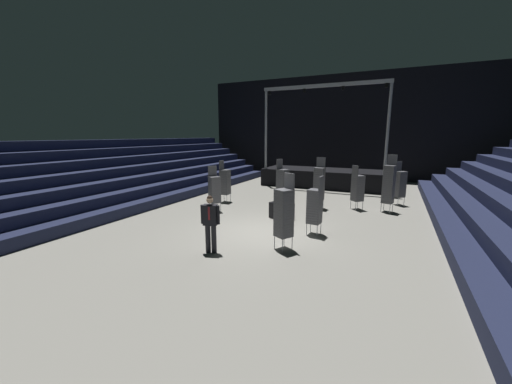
{
  "coord_description": "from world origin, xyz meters",
  "views": [
    {
      "loc": [
        4.21,
        -9.16,
        3.41
      ],
      "look_at": [
        -0.19,
        0.16,
        1.4
      ],
      "focal_mm": 20.6,
      "sensor_mm": 36.0,
      "label": 1
    }
  ],
  "objects_px": {
    "stage_riser": "(324,176)",
    "equipment_road_case": "(282,211)",
    "chair_stack_rear_right": "(400,184)",
    "chair_stack_front_left": "(214,189)",
    "chair_stack_mid_left": "(282,184)",
    "chair_stack_rear_left": "(315,206)",
    "chair_stack_rear_centre": "(225,181)",
    "chair_stack_front_right": "(284,212)",
    "man_with_tie": "(210,221)",
    "chair_stack_aisle_left": "(389,184)",
    "chair_stack_mid_centre": "(358,188)",
    "chair_stack_mid_right": "(319,183)"
  },
  "relations": [
    {
      "from": "man_with_tie",
      "to": "chair_stack_front_right",
      "type": "bearing_deg",
      "value": -163.58
    },
    {
      "from": "stage_riser",
      "to": "equipment_road_case",
      "type": "height_order",
      "value": "stage_riser"
    },
    {
      "from": "chair_stack_mid_left",
      "to": "chair_stack_rear_right",
      "type": "height_order",
      "value": "chair_stack_mid_left"
    },
    {
      "from": "stage_riser",
      "to": "chair_stack_aisle_left",
      "type": "bearing_deg",
      "value": -53.17
    },
    {
      "from": "stage_riser",
      "to": "chair_stack_mid_left",
      "type": "height_order",
      "value": "stage_riser"
    },
    {
      "from": "chair_stack_front_left",
      "to": "chair_stack_mid_left",
      "type": "bearing_deg",
      "value": 160.08
    },
    {
      "from": "chair_stack_rear_left",
      "to": "chair_stack_rear_centre",
      "type": "bearing_deg",
      "value": 66.55
    },
    {
      "from": "chair_stack_rear_right",
      "to": "equipment_road_case",
      "type": "distance_m",
      "value": 6.49
    },
    {
      "from": "chair_stack_rear_left",
      "to": "chair_stack_front_left",
      "type": "bearing_deg",
      "value": 81.94
    },
    {
      "from": "chair_stack_front_right",
      "to": "chair_stack_mid_centre",
      "type": "distance_m",
      "value": 6.19
    },
    {
      "from": "chair_stack_front_right",
      "to": "chair_stack_mid_centre",
      "type": "xyz_separation_m",
      "value": [
        1.41,
        6.03,
        -0.13
      ]
    },
    {
      "from": "chair_stack_aisle_left",
      "to": "chair_stack_mid_right",
      "type": "bearing_deg",
      "value": 28.79
    },
    {
      "from": "chair_stack_mid_left",
      "to": "equipment_road_case",
      "type": "height_order",
      "value": "chair_stack_mid_left"
    },
    {
      "from": "chair_stack_mid_left",
      "to": "equipment_road_case",
      "type": "relative_size",
      "value": 2.56
    },
    {
      "from": "chair_stack_rear_left",
      "to": "chair_stack_front_right",
      "type": "bearing_deg",
      "value": 169.47
    },
    {
      "from": "chair_stack_front_left",
      "to": "chair_stack_rear_right",
      "type": "relative_size",
      "value": 0.96
    },
    {
      "from": "stage_riser",
      "to": "chair_stack_mid_left",
      "type": "bearing_deg",
      "value": -93.69
    },
    {
      "from": "stage_riser",
      "to": "chair_stack_front_right",
      "type": "distance_m",
      "value": 11.66
    },
    {
      "from": "chair_stack_mid_right",
      "to": "equipment_road_case",
      "type": "distance_m",
      "value": 2.68
    },
    {
      "from": "chair_stack_front_left",
      "to": "chair_stack_rear_right",
      "type": "bearing_deg",
      "value": 157.38
    },
    {
      "from": "chair_stack_front_left",
      "to": "chair_stack_mid_right",
      "type": "height_order",
      "value": "chair_stack_mid_right"
    },
    {
      "from": "chair_stack_mid_left",
      "to": "chair_stack_mid_centre",
      "type": "relative_size",
      "value": 1.12
    },
    {
      "from": "chair_stack_mid_left",
      "to": "chair_stack_aisle_left",
      "type": "xyz_separation_m",
      "value": [
        4.51,
        1.38,
        0.13
      ]
    },
    {
      "from": "stage_riser",
      "to": "equipment_road_case",
      "type": "relative_size",
      "value": 8.85
    },
    {
      "from": "chair_stack_rear_centre",
      "to": "chair_stack_mid_left",
      "type": "bearing_deg",
      "value": 89.05
    },
    {
      "from": "chair_stack_mid_right",
      "to": "chair_stack_rear_right",
      "type": "distance_m",
      "value": 4.16
    },
    {
      "from": "man_with_tie",
      "to": "chair_stack_front_left",
      "type": "height_order",
      "value": "chair_stack_front_left"
    },
    {
      "from": "chair_stack_mid_right",
      "to": "chair_stack_aisle_left",
      "type": "distance_m",
      "value": 3.03
    },
    {
      "from": "chair_stack_aisle_left",
      "to": "equipment_road_case",
      "type": "distance_m",
      "value": 5.05
    },
    {
      "from": "chair_stack_mid_centre",
      "to": "chair_stack_rear_right",
      "type": "xyz_separation_m",
      "value": [
        1.75,
        1.81,
        0.04
      ]
    },
    {
      "from": "chair_stack_mid_right",
      "to": "chair_stack_aisle_left",
      "type": "xyz_separation_m",
      "value": [
        2.95,
        0.7,
        0.08
      ]
    },
    {
      "from": "stage_riser",
      "to": "chair_stack_mid_left",
      "type": "xyz_separation_m",
      "value": [
        -0.44,
        -6.81,
        0.48
      ]
    },
    {
      "from": "chair_stack_front_right",
      "to": "chair_stack_mid_centre",
      "type": "height_order",
      "value": "chair_stack_front_right"
    },
    {
      "from": "stage_riser",
      "to": "chair_stack_mid_right",
      "type": "distance_m",
      "value": 6.25
    },
    {
      "from": "chair_stack_aisle_left",
      "to": "chair_stack_front_right",
      "type": "bearing_deg",
      "value": 81.73
    },
    {
      "from": "chair_stack_mid_centre",
      "to": "chair_stack_aisle_left",
      "type": "distance_m",
      "value": 1.32
    },
    {
      "from": "chair_stack_front_right",
      "to": "stage_riser",
      "type": "bearing_deg",
      "value": -53.07
    },
    {
      "from": "chair_stack_rear_right",
      "to": "equipment_road_case",
      "type": "bearing_deg",
      "value": 3.17
    },
    {
      "from": "chair_stack_mid_left",
      "to": "man_with_tie",
      "type": "bearing_deg",
      "value": 18.26
    },
    {
      "from": "man_with_tie",
      "to": "chair_stack_mid_left",
      "type": "distance_m",
      "value": 5.93
    },
    {
      "from": "chair_stack_front_left",
      "to": "chair_stack_front_right",
      "type": "bearing_deg",
      "value": 90.4
    },
    {
      "from": "chair_stack_rear_centre",
      "to": "equipment_road_case",
      "type": "height_order",
      "value": "chair_stack_rear_centre"
    },
    {
      "from": "stage_riser",
      "to": "chair_stack_rear_centre",
      "type": "xyz_separation_m",
      "value": [
        -3.55,
        -6.83,
        0.4
      ]
    },
    {
      "from": "chair_stack_rear_right",
      "to": "chair_stack_aisle_left",
      "type": "bearing_deg",
      "value": 30.77
    },
    {
      "from": "chair_stack_front_left",
      "to": "chair_stack_front_right",
      "type": "xyz_separation_m",
      "value": [
        4.35,
        -2.91,
        0.13
      ]
    },
    {
      "from": "stage_riser",
      "to": "chair_stack_mid_centre",
      "type": "xyz_separation_m",
      "value": [
        2.77,
        -5.54,
        0.35
      ]
    },
    {
      "from": "man_with_tie",
      "to": "chair_stack_front_left",
      "type": "relative_size",
      "value": 0.84
    },
    {
      "from": "chair_stack_aisle_left",
      "to": "chair_stack_mid_left",
      "type": "bearing_deg",
      "value": 32.56
    },
    {
      "from": "chair_stack_front_left",
      "to": "chair_stack_rear_left",
      "type": "height_order",
      "value": "same"
    },
    {
      "from": "man_with_tie",
      "to": "chair_stack_mid_centre",
      "type": "bearing_deg",
      "value": -130.51
    }
  ]
}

